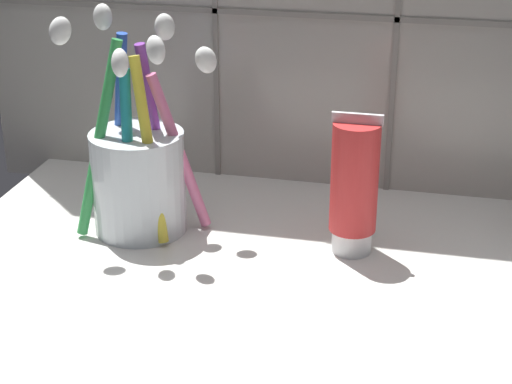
{
  "coord_description": "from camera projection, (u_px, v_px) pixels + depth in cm",
  "views": [
    {
      "loc": [
        6.49,
        -56.36,
        34.7
      ],
      "look_at": [
        -7.17,
        2.45,
        8.11
      ],
      "focal_mm": 60.0,
      "sensor_mm": 36.0,
      "label": 1
    }
  ],
  "objects": [
    {
      "name": "toothpaste_tube",
      "position": [
        358.0,
        186.0,
        0.68
      ],
      "size": [
        4.0,
        3.81,
        11.84
      ],
      "color": "white",
      "rests_on": "sink_counter"
    },
    {
      "name": "sink_counter",
      "position": [
        340.0,
        298.0,
        0.65
      ],
      "size": [
        66.58,
        39.99,
        2.0
      ],
      "primitive_type": "cube",
      "color": "silver",
      "rests_on": "ground"
    },
    {
      "name": "toothbrush_cup",
      "position": [
        139.0,
        172.0,
        0.72
      ],
      "size": [
        12.81,
        8.33,
        18.95
      ],
      "color": "silver",
      "rests_on": "sink_counter"
    }
  ]
}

